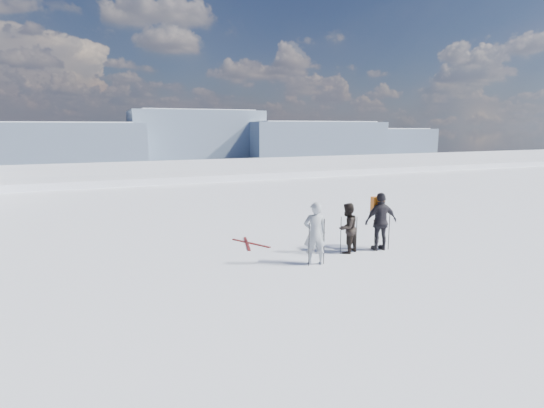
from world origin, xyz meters
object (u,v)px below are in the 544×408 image
at_px(skier_grey, 315,233).
at_px(skier_dark, 347,228).
at_px(skis_loose, 249,243).
at_px(skier_pack, 381,222).

xyz_separation_m(skier_grey, skier_dark, (1.49, 0.61, -0.12)).
height_order(skier_grey, skis_loose, skier_grey).
height_order(skier_dark, skis_loose, skier_dark).
xyz_separation_m(skier_dark, skier_pack, (1.17, -0.15, 0.14)).
distance_m(skier_grey, skier_pack, 2.70).
height_order(skier_dark, skier_pack, skier_pack).
bearing_deg(skier_pack, skis_loose, -26.20).
relative_size(skier_pack, skis_loose, 1.13).
distance_m(skier_dark, skis_loose, 3.44).
bearing_deg(skis_loose, skier_pack, -32.32).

